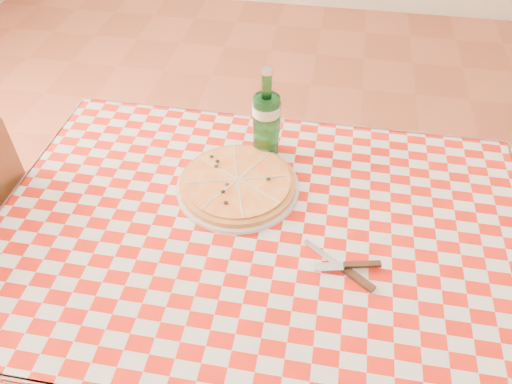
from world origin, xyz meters
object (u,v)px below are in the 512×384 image
water_bottle (266,114)px  dining_table (260,254)px  wine_glass (269,129)px  pizza_plate (238,183)px

water_bottle → dining_table: bearing=-83.5°
wine_glass → water_bottle: bearing=-147.3°
dining_table → water_bottle: water_bottle is taller
dining_table → pizza_plate: bearing=122.4°
pizza_plate → wine_glass: (0.05, 0.16, 0.06)m
water_bottle → wine_glass: water_bottle is taller
dining_table → wine_glass: size_ratio=7.39×
pizza_plate → wine_glass: wine_glass is taller
wine_glass → dining_table: bearing=-84.9°
dining_table → pizza_plate: pizza_plate is taller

